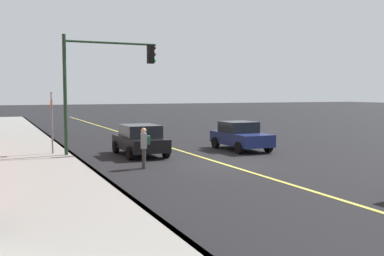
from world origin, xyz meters
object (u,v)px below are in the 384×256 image
at_px(street_sign_post, 52,119).
at_px(pedestrian_with_backpack, 144,145).
at_px(car_navy, 240,136).
at_px(car_black, 140,140).
at_px(traffic_light_mast, 102,74).

bearing_deg(street_sign_post, pedestrian_with_backpack, -149.56).
height_order(car_navy, street_sign_post, street_sign_post).
bearing_deg(street_sign_post, car_navy, -98.84).
bearing_deg(car_black, car_navy, -91.45).
distance_m(car_navy, pedestrian_with_backpack, 7.22).
relative_size(car_black, traffic_light_mast, 0.69).
height_order(car_black, street_sign_post, street_sign_post).
relative_size(car_black, street_sign_post, 1.28).
distance_m(pedestrian_with_backpack, street_sign_post, 5.76).
distance_m(traffic_light_mast, street_sign_post, 3.14).
bearing_deg(traffic_light_mast, pedestrian_with_backpack, -170.56).
distance_m(car_black, street_sign_post, 4.17).
height_order(car_navy, pedestrian_with_backpack, pedestrian_with_backpack).
bearing_deg(street_sign_post, traffic_light_mast, -110.07).
height_order(car_navy, car_black, car_navy).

